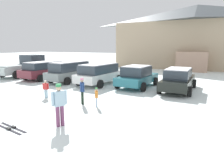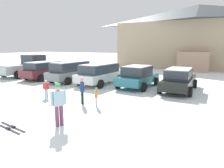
{
  "view_description": "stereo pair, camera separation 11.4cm",
  "coord_description": "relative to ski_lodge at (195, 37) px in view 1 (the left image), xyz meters",
  "views": [
    {
      "loc": [
        6.43,
        -2.76,
        3.05
      ],
      "look_at": [
        1.45,
        6.96,
        0.99
      ],
      "focal_mm": 32.0,
      "sensor_mm": 36.0,
      "label": 1
    },
    {
      "loc": [
        6.53,
        -2.7,
        3.05
      ],
      "look_at": [
        1.45,
        6.96,
        0.99
      ],
      "focal_mm": 32.0,
      "sensor_mm": 36.0,
      "label": 2
    }
  ],
  "objects": [
    {
      "name": "parked_teal_hatchback",
      "position": [
        -2.42,
        -16.9,
        -3.58
      ],
      "size": [
        2.43,
        4.33,
        1.63
      ],
      "color": "#28717E",
      "rests_on": "ground"
    },
    {
      "name": "ski_lodge",
      "position": [
        0.0,
        0.0,
        0.0
      ],
      "size": [
        22.03,
        10.43,
        8.69
      ],
      "color": "tan",
      "rests_on": "ground"
    },
    {
      "name": "skier_child_in_orange_jacket",
      "position": [
        -2.52,
        -22.62,
        -3.84
      ],
      "size": [
        0.25,
        0.31,
        0.99
      ],
      "color": "#A5BBD2",
      "rests_on": "ground"
    },
    {
      "name": "skier_teen_in_navy_coat",
      "position": [
        -3.46,
        -22.53,
        -3.61
      ],
      "size": [
        0.38,
        0.41,
        1.41
      ],
      "color": "black",
      "rests_on": "ground"
    },
    {
      "name": "pair_of_skis",
      "position": [
        -3.94,
        -26.48,
        -4.38
      ],
      "size": [
        1.7,
        0.51,
        0.08
      ],
      "color": "black",
      "rests_on": "ground"
    },
    {
      "name": "pickup_truck",
      "position": [
        -14.95,
        -16.53,
        -3.41
      ],
      "size": [
        2.63,
        5.7,
        2.15
      ],
      "color": "#AFBEBC",
      "rests_on": "ground"
    },
    {
      "name": "parked_black_sedan",
      "position": [
        0.56,
        -16.81,
        -3.6
      ],
      "size": [
        2.1,
        4.79,
        1.58
      ],
      "color": "black",
      "rests_on": "ground"
    },
    {
      "name": "skier_adult_in_blue_parka",
      "position": [
        -2.45,
        -25.42,
        -3.46
      ],
      "size": [
        0.39,
        0.57,
        1.67
      ],
      "color": "#6D395C",
      "rests_on": "ground"
    },
    {
      "name": "parked_grey_wagon",
      "position": [
        -8.49,
        -17.24,
        -3.47
      ],
      "size": [
        2.27,
        4.75,
        1.74
      ],
      "color": "gray",
      "rests_on": "ground"
    },
    {
      "name": "parked_white_suv",
      "position": [
        -5.58,
        -17.16,
        -3.5
      ],
      "size": [
        2.47,
        4.72,
        1.67
      ],
      "color": "silver",
      "rests_on": "ground"
    },
    {
      "name": "skier_child_in_red_jacket",
      "position": [
        -6.17,
        -22.46,
        -3.81
      ],
      "size": [
        0.37,
        0.22,
        1.05
      ],
      "color": "#9ABACA",
      "rests_on": "ground"
    },
    {
      "name": "parked_maroon_van",
      "position": [
        -11.62,
        -17.19,
        -3.51
      ],
      "size": [
        2.37,
        4.69,
        1.64
      ],
      "color": "maroon",
      "rests_on": "ground"
    }
  ]
}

